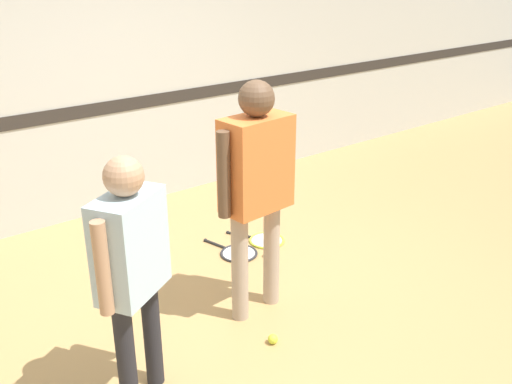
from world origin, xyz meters
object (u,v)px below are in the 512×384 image
at_px(racket_spare_on_floor, 237,253).
at_px(tennis_ball_near_instructor, 273,339).
at_px(person_student_left, 131,258).
at_px(person_instructor, 256,176).
at_px(tennis_ball_by_spare_racket, 268,253).
at_px(racket_second_spare, 265,240).

bearing_deg(racket_spare_on_floor, tennis_ball_near_instructor, 140.66).
bearing_deg(person_student_left, racket_spare_on_floor, 5.19).
height_order(person_instructor, tennis_ball_near_instructor, person_instructor).
bearing_deg(person_student_left, tennis_ball_near_instructor, -36.44).
xyz_separation_m(racket_spare_on_floor, tennis_ball_by_spare_racket, (0.17, -0.20, 0.02)).
relative_size(person_student_left, tennis_ball_by_spare_racket, 21.87).
xyz_separation_m(person_student_left, tennis_ball_near_instructor, (0.88, -0.08, -0.86)).
bearing_deg(racket_second_spare, tennis_ball_by_spare_racket, 118.16).
distance_m(racket_second_spare, tennis_ball_by_spare_racket, 0.29).
bearing_deg(tennis_ball_by_spare_racket, racket_second_spare, 56.54).
relative_size(tennis_ball_near_instructor, tennis_ball_by_spare_racket, 1.00).
xyz_separation_m(racket_second_spare, tennis_ball_by_spare_racket, (-0.16, -0.24, 0.02)).
xyz_separation_m(person_instructor, racket_second_spare, (0.71, 0.78, -1.00)).
bearing_deg(racket_spare_on_floor, tennis_ball_by_spare_racket, -153.76).
bearing_deg(person_instructor, tennis_ball_by_spare_racket, 39.48).
distance_m(person_student_left, racket_second_spare, 2.23).
bearing_deg(person_instructor, tennis_ball_near_instructor, -117.66).
bearing_deg(racket_second_spare, tennis_ball_near_instructor, 114.93).
relative_size(racket_spare_on_floor, tennis_ball_near_instructor, 8.82).
distance_m(racket_spare_on_floor, tennis_ball_near_instructor, 1.24).
height_order(person_student_left, racket_second_spare, person_student_left).
bearing_deg(racket_spare_on_floor, person_student_left, 112.27).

